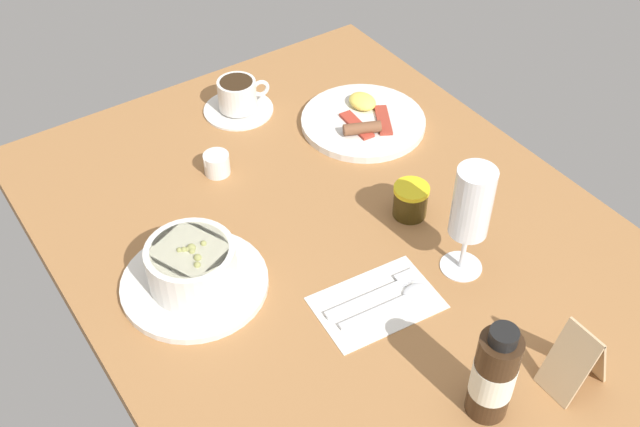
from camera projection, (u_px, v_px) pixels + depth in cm
name	position (u px, v px, depth cm)	size (l,w,h in cm)	color
ground_plane	(340.00, 242.00, 126.67)	(110.00, 84.00, 3.00)	#9E6B3D
porridge_bowl	(192.00, 269.00, 115.14)	(22.54, 22.54, 8.81)	silver
cutlery_setting	(379.00, 301.00, 115.17)	(13.76, 19.40, 0.90)	silver
coffee_cup	(238.00, 98.00, 149.30)	(13.69, 13.69, 6.72)	silver
creamer_jug	(216.00, 164.00, 135.99)	(4.60, 5.50, 4.68)	silver
wine_glass	(472.00, 207.00, 111.92)	(6.61, 6.61, 19.54)	white
jam_jar	(410.00, 201.00, 127.51)	(5.96, 5.96, 5.88)	#382C0E
sauce_bottle_brown	(494.00, 375.00, 96.97)	(5.65, 5.65, 16.14)	#382314
breakfast_plate	(363.00, 120.00, 147.37)	(23.86, 23.86, 3.70)	silver
menu_card	(578.00, 357.00, 101.48)	(5.77, 8.00, 10.78)	tan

